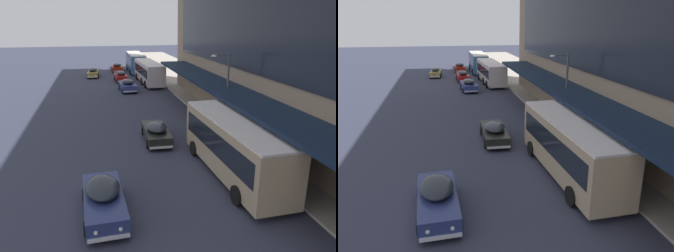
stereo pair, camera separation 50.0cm
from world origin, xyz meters
TOP-DOWN VIEW (x-y plane):
  - transit_bus_kerbside_front at (4.13, 11.13)m, footprint 2.97×10.04m
  - transit_bus_kerbside_rear at (3.69, 53.24)m, footprint 2.81×10.30m
  - transit_bus_kerbside_far at (4.20, 41.73)m, footprint 2.97×11.00m
  - sedan_second_mid at (0.59, 36.90)m, footprint 2.10×4.83m
  - sedan_second_near at (0.31, 44.13)m, footprint 1.93×4.72m
  - sedan_far_back at (0.83, 17.74)m, footprint 1.95×4.94m
  - sedan_trailing_near at (-3.34, 8.59)m, footprint 2.09×4.96m
  - sedan_lead_near at (-3.75, 49.22)m, footprint 1.95×4.59m
  - sedan_lead_mid at (0.48, 54.65)m, footprint 1.84×4.59m
  - street_lamp at (6.32, 18.10)m, footprint 1.50×0.28m

SIDE VIEW (x-z plane):
  - sedan_far_back at x=0.83m, z-range 0.00..1.44m
  - sedan_lead_near at x=-3.75m, z-range 0.00..1.46m
  - sedan_lead_mid at x=0.48m, z-range 0.00..1.51m
  - sedan_second_mid at x=0.59m, z-range -0.01..1.56m
  - sedan_trailing_near at x=-3.34m, z-range 0.00..1.56m
  - sedan_second_near at x=0.31m, z-range -0.01..1.59m
  - transit_bus_kerbside_far at x=4.20m, z-range 0.23..3.31m
  - transit_bus_kerbside_rear at x=3.69m, z-range 0.24..3.54m
  - transit_bus_kerbside_front at x=4.13m, z-range 0.25..3.60m
  - street_lamp at x=6.32m, z-range 0.70..6.92m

